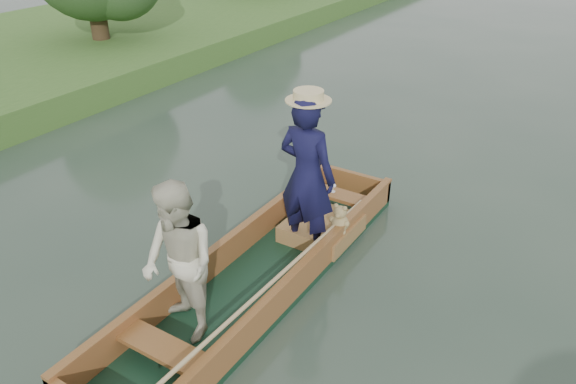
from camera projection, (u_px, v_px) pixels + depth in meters
The scene contains 2 objects.
ground at pixel (261, 283), 6.60m from camera, with size 120.00×120.00×0.00m, color #283D30.
punt at pixel (256, 236), 6.22m from camera, with size 1.25×5.00×2.13m.
Camera 1 is at (3.06, -4.29, 4.13)m, focal length 35.00 mm.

